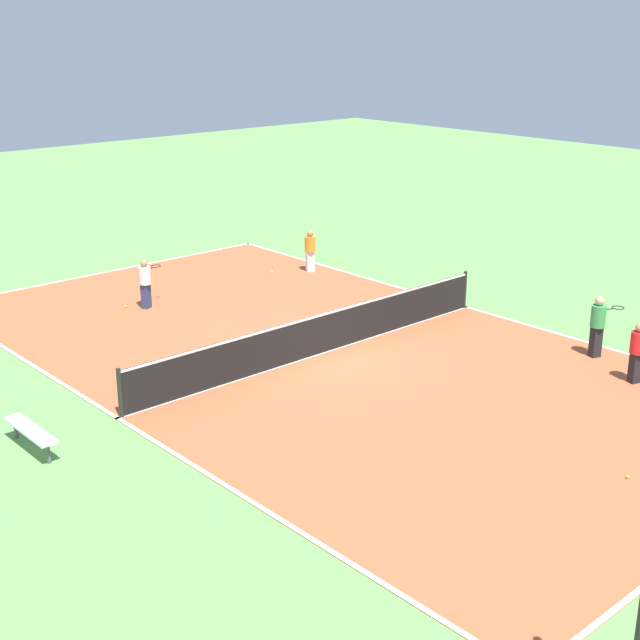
# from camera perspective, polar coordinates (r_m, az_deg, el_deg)

# --- Properties ---
(ground_plane) EXTENTS (80.00, 80.00, 0.00)m
(ground_plane) POSITION_cam_1_polar(r_m,az_deg,el_deg) (22.17, 0.00, -2.20)
(ground_plane) COLOR #60934C
(court_surface) EXTENTS (11.46, 20.76, 0.02)m
(court_surface) POSITION_cam_1_polar(r_m,az_deg,el_deg) (22.16, 0.00, -2.18)
(court_surface) COLOR #B75633
(court_surface) RESTS_ON ground_plane
(tennis_net) EXTENTS (11.26, 0.10, 1.08)m
(tennis_net) POSITION_cam_1_polar(r_m,az_deg,el_deg) (21.97, 0.00, -0.81)
(tennis_net) COLOR black
(tennis_net) RESTS_ON court_surface
(bench) EXTENTS (0.36, 1.72, 0.45)m
(bench) POSITION_cam_1_polar(r_m,az_deg,el_deg) (18.10, -18.03, -6.81)
(bench) COLOR silver
(bench) RESTS_ON ground_plane
(player_far_white) EXTENTS (0.98, 0.71, 1.43)m
(player_far_white) POSITION_cam_1_polar(r_m,az_deg,el_deg) (25.91, -11.12, 2.48)
(player_far_white) COLOR navy
(player_far_white) RESTS_ON court_surface
(player_far_green) EXTENTS (0.99, 0.59, 1.55)m
(player_far_green) POSITION_cam_1_polar(r_m,az_deg,el_deg) (22.70, 17.37, -0.15)
(player_far_green) COLOR black
(player_far_green) RESTS_ON court_surface
(player_center_orange) EXTENTS (0.47, 0.47, 1.39)m
(player_center_orange) POSITION_cam_1_polar(r_m,az_deg,el_deg) (29.22, -0.64, 4.59)
(player_center_orange) COLOR white
(player_center_orange) RESTS_ON court_surface
(player_coach_red) EXTENTS (0.46, 0.46, 1.43)m
(player_coach_red) POSITION_cam_1_polar(r_m,az_deg,el_deg) (21.39, 19.66, -1.79)
(player_coach_red) COLOR black
(player_coach_red) RESTS_ON court_surface
(tennis_ball_midcourt) EXTENTS (0.07, 0.07, 0.07)m
(tennis_ball_midcourt) POSITION_cam_1_polar(r_m,az_deg,el_deg) (26.26, -12.34, 0.85)
(tennis_ball_midcourt) COLOR #CCE033
(tennis_ball_midcourt) RESTS_ON court_surface
(tennis_ball_near_net) EXTENTS (0.07, 0.07, 0.07)m
(tennis_ball_near_net) POSITION_cam_1_polar(r_m,az_deg,el_deg) (17.27, 19.09, -9.45)
(tennis_ball_near_net) COLOR #CCE033
(tennis_ball_near_net) RESTS_ON court_surface
(tennis_ball_right_alley) EXTENTS (0.07, 0.07, 0.07)m
(tennis_ball_right_alley) POSITION_cam_1_polar(r_m,az_deg,el_deg) (29.26, -3.08, 3.10)
(tennis_ball_right_alley) COLOR #CCE033
(tennis_ball_right_alley) RESTS_ON court_surface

